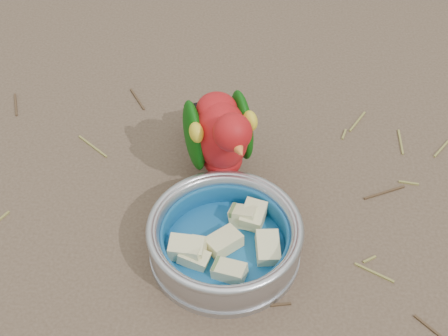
# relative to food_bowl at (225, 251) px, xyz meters

# --- Properties ---
(ground) EXTENTS (60.00, 60.00, 0.00)m
(ground) POSITION_rel_food_bowl_xyz_m (0.04, -0.09, -0.01)
(ground) COLOR brown
(food_bowl) EXTENTS (0.21, 0.21, 0.02)m
(food_bowl) POSITION_rel_food_bowl_xyz_m (0.00, 0.00, 0.00)
(food_bowl) COLOR #B2B2BA
(food_bowl) RESTS_ON ground
(bowl_wall) EXTENTS (0.21, 0.21, 0.04)m
(bowl_wall) POSITION_rel_food_bowl_xyz_m (0.00, 0.00, 0.03)
(bowl_wall) COLOR #B2B2BA
(bowl_wall) RESTS_ON food_bowl
(fruit_wedges) EXTENTS (0.12, 0.12, 0.03)m
(fruit_wedges) POSITION_rel_food_bowl_xyz_m (-0.00, 0.00, 0.02)
(fruit_wedges) COLOR beige
(fruit_wedges) RESTS_ON food_bowl
(lory_parrot) EXTENTS (0.17, 0.23, 0.17)m
(lory_parrot) POSITION_rel_food_bowl_xyz_m (-0.02, 0.14, 0.08)
(lory_parrot) COLOR #AC1215
(lory_parrot) RESTS_ON ground
(ground_debris) EXTENTS (0.90, 0.80, 0.01)m
(ground_debris) POSITION_rel_food_bowl_xyz_m (0.03, -0.08, -0.01)
(ground_debris) COLOR olive
(ground_debris) RESTS_ON ground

